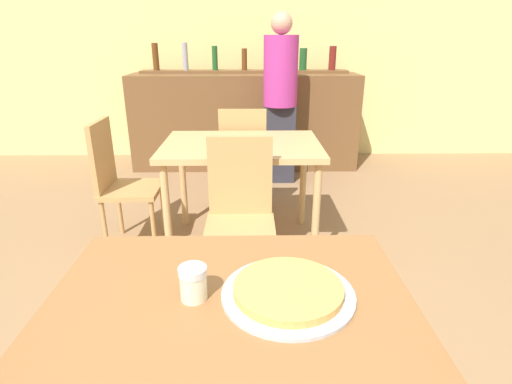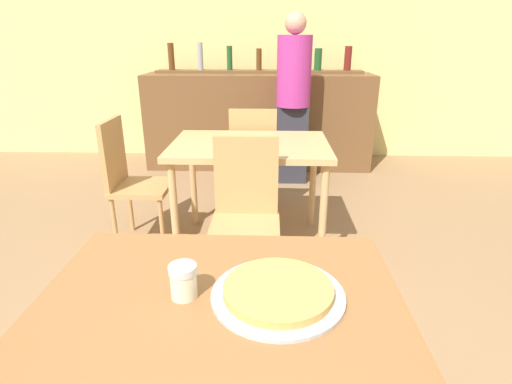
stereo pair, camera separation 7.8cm
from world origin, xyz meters
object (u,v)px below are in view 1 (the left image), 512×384
chair_far_side_back (243,155)px  chair_far_side_left (119,177)px  chair_far_side_front (241,208)px  cheese_shaker (193,283)px  pizza_tray (288,291)px  person_standing (280,95)px

chair_far_side_back → chair_far_side_left: bearing=32.4°
chair_far_side_front → cheese_shaker: chair_far_side_front is taller
chair_far_side_front → chair_far_side_back: bearing=90.0°
chair_far_side_front → pizza_tray: (0.16, -1.18, 0.25)m
cheese_shaker → person_standing: (0.47, 3.16, 0.10)m
chair_far_side_front → person_standing: size_ratio=0.55×
chair_far_side_left → pizza_tray: 2.04m
chair_far_side_back → pizza_tray: bearing=94.1°
chair_far_side_left → chair_far_side_front: bearing=-122.4°
chair_far_side_back → chair_far_side_front: bearing=90.0°
chair_far_side_back → chair_far_side_left: 1.04m
chair_far_side_front → pizza_tray: chair_far_side_front is taller
chair_far_side_back → person_standing: size_ratio=0.55×
pizza_tray → person_standing: size_ratio=0.23×
chair_far_side_back → person_standing: bearing=-113.2°
chair_far_side_left → pizza_tray: (1.04, -1.74, 0.25)m
chair_far_side_front → pizza_tray: bearing=-82.1°
chair_far_side_front → person_standing: bearing=79.5°
chair_far_side_left → chair_far_side_back: bearing=-57.6°
chair_far_side_back → pizza_tray: 2.32m
chair_far_side_back → person_standing: (0.36, 0.85, 0.39)m
chair_far_side_back → person_standing: 1.01m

